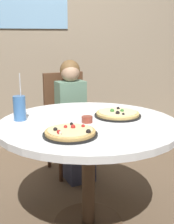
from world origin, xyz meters
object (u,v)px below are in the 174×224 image
object	(u,v)px
diner_child	(74,126)
soda_cup	(20,108)
dining_table	(88,137)
plate_small	(78,106)
sauce_bowl	(87,119)
chair_wooden	(67,117)
pizza_cheese	(118,114)
pizza_veggie	(70,133)

from	to	relation	value
diner_child	soda_cup	world-z (taller)	diner_child
dining_table	plate_small	size ratio (longest dim) A/B	6.46
diner_child	soda_cup	distance (m)	0.88
sauce_bowl	plate_small	world-z (taller)	sauce_bowl
chair_wooden	plate_small	world-z (taller)	chair_wooden
soda_cup	sauce_bowl	xyz separation A→B (m)	(0.42, -0.14, -0.06)
chair_wooden	pizza_cheese	xyz separation A→B (m)	(0.24, -0.88, 0.24)
dining_table	chair_wooden	bearing A→B (deg)	91.30
dining_table	pizza_veggie	size ratio (longest dim) A/B	3.83
diner_child	pizza_veggie	distance (m)	1.10
diner_child	sauce_bowl	size ratio (longest dim) A/B	15.46
dining_table	plate_small	bearing A→B (deg)	90.22
dining_table	sauce_bowl	distance (m)	0.13
pizza_cheese	sauce_bowl	xyz separation A→B (m)	(-0.23, -0.11, 0.00)
diner_child	plate_small	world-z (taller)	diner_child
pizza_veggie	dining_table	bearing A→B (deg)	59.40
pizza_cheese	soda_cup	xyz separation A→B (m)	(-0.65, 0.03, 0.06)
pizza_cheese	soda_cup	distance (m)	0.66
dining_table	pizza_cheese	bearing A→B (deg)	21.05
diner_child	chair_wooden	bearing A→B (deg)	102.74
chair_wooden	sauce_bowl	size ratio (longest dim) A/B	13.57
dining_table	diner_child	size ratio (longest dim) A/B	1.07
dining_table	plate_small	distance (m)	0.45
chair_wooden	sauce_bowl	distance (m)	1.01
dining_table	chair_wooden	xyz separation A→B (m)	(-0.02, 0.96, -0.12)
pizza_veggie	soda_cup	bearing A→B (deg)	126.86
dining_table	pizza_cheese	distance (m)	0.26
chair_wooden	pizza_cheese	size ratio (longest dim) A/B	2.99
chair_wooden	sauce_bowl	xyz separation A→B (m)	(0.01, -0.99, 0.24)
pizza_cheese	sauce_bowl	size ratio (longest dim) A/B	4.53
sauce_bowl	pizza_veggie	bearing A→B (deg)	-120.43
soda_cup	chair_wooden	bearing A→B (deg)	64.23
pizza_cheese	soda_cup	bearing A→B (deg)	177.38
pizza_veggie	pizza_cheese	size ratio (longest dim) A/B	0.96
pizza_veggie	sauce_bowl	distance (m)	0.28
chair_wooden	pizza_veggie	xyz separation A→B (m)	(-0.13, -1.22, 0.24)
pizza_veggie	sauce_bowl	bearing A→B (deg)	59.57
dining_table	chair_wooden	size ratio (longest dim) A/B	1.22
pizza_veggie	plate_small	distance (m)	0.71
dining_table	plate_small	world-z (taller)	plate_small
dining_table	sauce_bowl	bearing A→B (deg)	-122.45
sauce_bowl	plate_small	distance (m)	0.46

